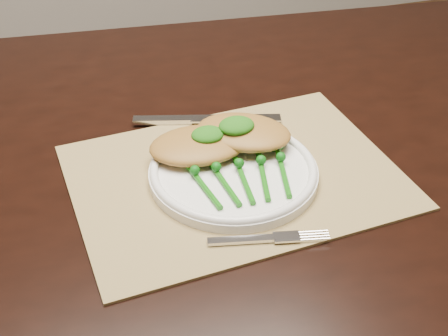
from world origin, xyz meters
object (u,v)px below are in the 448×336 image
object	(u,v)px
dining_table	(202,304)
placemat	(235,176)
dinner_plate	(233,171)
broccolini_bundle	(242,176)
chicken_fillet_left	(198,145)

from	to	relation	value
dining_table	placemat	xyz separation A→B (m)	(0.03, -0.10, 0.37)
dinner_plate	broccolini_bundle	size ratio (longest dim) A/B	1.46
placemat	dinner_plate	size ratio (longest dim) A/B	1.90
placemat	chicken_fillet_left	xyz separation A→B (m)	(-0.04, 0.05, 0.03)
placemat	chicken_fillet_left	distance (m)	0.07
dinner_plate	placemat	bearing A→B (deg)	45.83
placemat	broccolini_bundle	bearing A→B (deg)	-91.08
chicken_fillet_left	broccolini_bundle	bearing A→B (deg)	-58.15
dining_table	broccolini_bundle	distance (m)	0.42
dinner_plate	broccolini_bundle	distance (m)	0.02
dining_table	broccolini_bundle	world-z (taller)	broccolini_bundle
dining_table	chicken_fillet_left	size ratio (longest dim) A/B	11.73
placemat	dining_table	bearing A→B (deg)	100.74
dining_table	chicken_fillet_left	bearing A→B (deg)	-96.99
dining_table	chicken_fillet_left	xyz separation A→B (m)	(-0.01, -0.06, 0.41)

